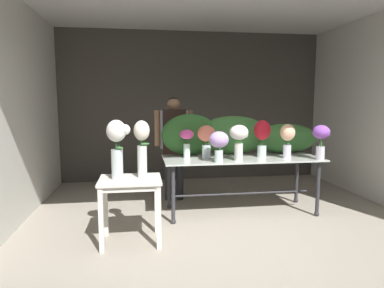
{
  "coord_description": "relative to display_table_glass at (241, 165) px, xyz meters",
  "views": [
    {
      "loc": [
        -1.03,
        -2.96,
        1.59
      ],
      "look_at": [
        -0.41,
        1.2,
        1.05
      ],
      "focal_mm": 32.12,
      "sensor_mm": 36.0,
      "label": 1
    }
  ],
  "objects": [
    {
      "name": "vase_cream_lisianthus_tall",
      "position": [
        -1.38,
        -0.77,
        0.41
      ],
      "size": [
        0.18,
        0.18,
        0.64
      ],
      "color": "silver",
      "rests_on": "side_table_white"
    },
    {
      "name": "side_table_white",
      "position": [
        -1.51,
        -0.82,
        -0.06
      ],
      "size": [
        0.68,
        0.55,
        0.73
      ],
      "color": "silver",
      "rests_on": "ground"
    },
    {
      "name": "display_table_glass",
      "position": [
        0.0,
        0.0,
        0.0
      ],
      "size": [
        2.19,
        0.85,
        0.8
      ],
      "color": "beige",
      "rests_on": "ground"
    },
    {
      "name": "vase_fuchsia_lilies",
      "position": [
        -0.76,
        0.06,
        0.36
      ],
      "size": [
        0.19,
        0.19,
        0.4
      ],
      "color": "silver",
      "rests_on": "display_table_glass"
    },
    {
      "name": "vase_crimson_stock",
      "position": [
        0.29,
        -0.02,
        0.43
      ],
      "size": [
        0.23,
        0.23,
        0.52
      ],
      "color": "silver",
      "rests_on": "display_table_glass"
    },
    {
      "name": "vase_coral_hydrangea",
      "position": [
        -0.5,
        -0.01,
        0.4
      ],
      "size": [
        0.25,
        0.25,
        0.46
      ],
      "color": "silver",
      "rests_on": "display_table_glass"
    },
    {
      "name": "ground_plane",
      "position": [
        -0.36,
        0.31,
        -0.68
      ],
      "size": [
        8.52,
        8.52,
        0.0
      ],
      "primitive_type": "plane",
      "color": "#9E9384"
    },
    {
      "name": "vase_white_roses_tall",
      "position": [
        -1.64,
        -0.83,
        0.44
      ],
      "size": [
        0.26,
        0.21,
        0.65
      ],
      "color": "silver",
      "rests_on": "side_table_white"
    },
    {
      "name": "vase_violet_snapdragons",
      "position": [
        1.0,
        -0.33,
        0.41
      ],
      "size": [
        0.24,
        0.23,
        0.47
      ],
      "color": "silver",
      "rests_on": "display_table_glass"
    },
    {
      "name": "wall_right",
      "position": [
        2.27,
        0.31,
        0.78
      ],
      "size": [
        0.12,
        3.99,
        2.92
      ],
      "primitive_type": "cube",
      "color": "silver",
      "rests_on": "ground"
    },
    {
      "name": "vase_ivory_ranunculus",
      "position": [
        -0.11,
        -0.24,
        0.42
      ],
      "size": [
        0.25,
        0.25,
        0.48
      ],
      "color": "silver",
      "rests_on": "display_table_glass"
    },
    {
      "name": "florist",
      "position": [
        -0.88,
        0.75,
        0.33
      ],
      "size": [
        0.6,
        0.24,
        1.63
      ],
      "color": "#232328",
      "rests_on": "ground"
    },
    {
      "name": "wall_left",
      "position": [
        -2.98,
        0.31,
        0.78
      ],
      "size": [
        0.12,
        3.99,
        2.92
      ],
      "primitive_type": "cube",
      "color": "silver",
      "rests_on": "ground"
    },
    {
      "name": "vase_peach_tulips",
      "position": [
        0.6,
        -0.16,
        0.4
      ],
      "size": [
        0.2,
        0.2,
        0.47
      ],
      "color": "silver",
      "rests_on": "display_table_glass"
    },
    {
      "name": "wall_back",
      "position": [
        -0.36,
        2.25,
        0.78
      ],
      "size": [
        5.26,
        0.12,
        2.92
      ],
      "primitive_type": "cube",
      "color": "#4C4742",
      "rests_on": "ground"
    },
    {
      "name": "ceiling_slab",
      "position": [
        -0.36,
        0.31,
        2.3
      ],
      "size": [
        5.38,
        3.99,
        0.12
      ],
      "primitive_type": "cube",
      "color": "silver",
      "rests_on": "wall_back"
    },
    {
      "name": "vase_lilac_anemones",
      "position": [
        -0.4,
        -0.33,
        0.37
      ],
      "size": [
        0.25,
        0.25,
        0.4
      ],
      "color": "silver",
      "rests_on": "display_table_glass"
    },
    {
      "name": "foliage_backdrop",
      "position": [
        -0.01,
        0.3,
        0.38
      ],
      "size": [
        2.38,
        0.31,
        0.6
      ],
      "color": "#2D6028",
      "rests_on": "display_table_glass"
    }
  ]
}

